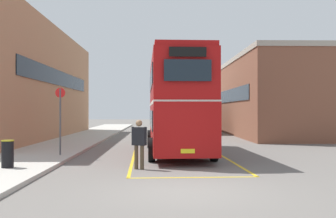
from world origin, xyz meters
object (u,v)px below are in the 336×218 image
at_px(bus_stop_sign, 60,115).
at_px(litter_bin, 8,154).
at_px(single_deck_bus, 194,115).
at_px(pedestrian_boarding, 139,140).
at_px(double_decker_bus, 177,103).

bearing_deg(bus_stop_sign, litter_bin, -102.44).
relative_size(single_deck_bus, pedestrian_boarding, 5.64).
relative_size(double_decker_bus, bus_stop_sign, 3.33).
distance_m(single_deck_bus, pedestrian_boarding, 24.22).
bearing_deg(bus_stop_sign, single_deck_bus, 69.00).
bearing_deg(single_deck_bus, litter_bin, -109.71).
height_order(double_decker_bus, single_deck_bus, double_decker_bus).
xyz_separation_m(double_decker_bus, single_deck_bus, (2.56, 18.70, -0.87)).
bearing_deg(litter_bin, double_decker_bus, 42.27).
height_order(single_deck_bus, pedestrian_boarding, single_deck_bus).
relative_size(pedestrian_boarding, litter_bin, 1.86).
height_order(double_decker_bus, litter_bin, double_decker_bus).
xyz_separation_m(single_deck_bus, pedestrian_boarding, (-4.16, -23.85, -0.60)).
relative_size(double_decker_bus, litter_bin, 10.44).
bearing_deg(double_decker_bus, single_deck_bus, 82.19).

